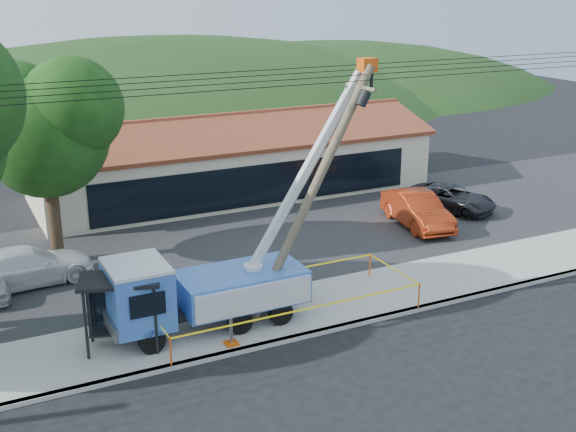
% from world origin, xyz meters
% --- Properties ---
extents(ground, '(120.00, 120.00, 0.00)m').
position_xyz_m(ground, '(0.00, 0.00, 0.00)').
color(ground, black).
rests_on(ground, ground).
extents(curb, '(60.00, 0.25, 0.15)m').
position_xyz_m(curb, '(0.00, 2.10, 0.07)').
color(curb, '#A8A39D').
rests_on(curb, ground).
extents(sidewalk, '(60.00, 4.00, 0.15)m').
position_xyz_m(sidewalk, '(0.00, 4.00, 0.07)').
color(sidewalk, '#A8A39D').
rests_on(sidewalk, ground).
extents(parking_lot, '(60.00, 12.00, 0.10)m').
position_xyz_m(parking_lot, '(0.00, 12.00, 0.05)').
color(parking_lot, '#28282B').
rests_on(parking_lot, ground).
extents(strip_mall, '(22.50, 8.53, 4.67)m').
position_xyz_m(strip_mall, '(4.00, 19.98, 1.88)').
color(strip_mall, beige).
rests_on(strip_mall, ground).
extents(tree_lot, '(6.30, 5.60, 8.94)m').
position_xyz_m(tree_lot, '(-7.00, 13.00, 6.21)').
color(tree_lot, '#332316').
rests_on(tree_lot, ground).
extents(hill_center, '(89.60, 64.00, 32.00)m').
position_xyz_m(hill_center, '(10.00, 55.00, 0.00)').
color(hill_center, '#203D16').
rests_on(hill_center, ground).
extents(hill_east, '(72.80, 52.00, 26.00)m').
position_xyz_m(hill_east, '(30.00, 55.00, 0.00)').
color(hill_east, '#203D16').
rests_on(hill_east, ground).
extents(utility_truck, '(9.97, 3.75, 9.05)m').
position_xyz_m(utility_truck, '(-3.50, 4.16, 1.66)').
color(utility_truck, black).
rests_on(utility_truck, ground).
extents(leaning_pole, '(4.93, 1.85, 8.96)m').
position_xyz_m(leaning_pole, '(0.73, 3.74, 5.01)').
color(leaning_pole, brown).
rests_on(leaning_pole, ground).
extents(bus_shelter, '(2.95, 2.30, 2.50)m').
position_xyz_m(bus_shelter, '(-6.35, 4.07, 1.98)').
color(bus_shelter, black).
rests_on(bus_shelter, ground).
extents(caution_tape, '(9.63, 3.42, 0.99)m').
position_xyz_m(caution_tape, '(-0.58, 3.76, 0.88)').
color(caution_tape, '#E8500C').
rests_on(caution_tape, ground).
extents(car_red, '(2.59, 5.33, 1.68)m').
position_xyz_m(car_red, '(9.84, 9.94, 0.00)').
color(car_red, '#A72E10').
rests_on(car_red, ground).
extents(car_white, '(5.53, 2.73, 1.55)m').
position_xyz_m(car_white, '(-8.54, 10.94, 0.00)').
color(car_white, white).
rests_on(car_white, ground).
extents(car_dark, '(4.07, 5.34, 1.35)m').
position_xyz_m(car_dark, '(12.95, 11.28, 0.00)').
color(car_dark, black).
rests_on(car_dark, ground).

